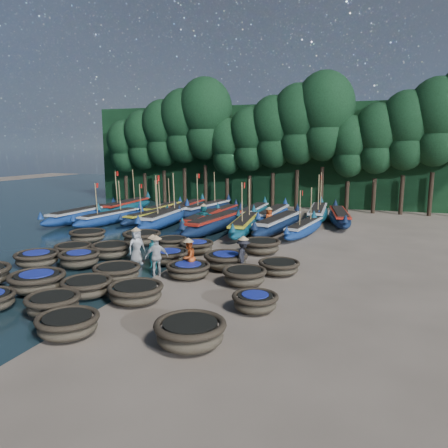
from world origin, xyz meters
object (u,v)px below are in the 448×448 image
(coracle_9, at_px, (255,302))
(coracle_17, at_px, (169,256))
(long_boat_5, at_px, (215,223))
(long_boat_14, at_px, (253,212))
(fisherman_6, at_px, (269,218))
(coracle_15, at_px, (73,250))
(long_boat_2, at_px, (151,216))
(long_boat_11, at_px, (187,208))
(coracle_3, at_px, (68,324))
(coracle_20, at_px, (88,236))
(coracle_8, at_px, (136,292))
(fisherman_3, at_px, (243,255))
(coracle_10, at_px, (37,258))
(coracle_11, at_px, (79,259))
(coracle_12, at_px, (117,272))
(coracle_14, at_px, (244,276))
(fisherman_4, at_px, (157,256))
(coracle_22, at_px, (172,242))
(fisherman_0, at_px, (137,246))
(long_boat_17, at_px, (340,217))
(long_boat_3, at_px, (166,218))
(fisherman_2, at_px, (189,257))
(coracle_23, at_px, (197,247))
(long_boat_4, at_px, (202,220))
(coracle_4, at_px, (190,332))
(coracle_13, at_px, (188,270))
(long_boat_1, at_px, (110,217))
(coracle_24, at_px, (261,246))
(long_boat_6, at_px, (244,225))
(long_boat_10, at_px, (163,209))
(long_boat_7, at_px, (278,224))
(long_boat_15, at_px, (273,215))
(long_boat_16, at_px, (318,213))
(long_boat_0, at_px, (81,215))
(long_boat_13, at_px, (221,213))
(coracle_16, at_px, (111,250))
(long_boat_12, at_px, (206,209))
(long_boat_9, at_px, (126,207))
(coracle_18, at_px, (226,260))
(coracle_21, at_px, (142,238))
(long_boat_8, at_px, (304,228))
(fisherman_1, at_px, (153,250))
(coracle_2, at_px, (53,304))

(coracle_9, xyz_separation_m, coracle_17, (-5.83, 4.89, 0.02))
(long_boat_5, relative_size, long_boat_14, 1.08)
(fisherman_6, bearing_deg, coracle_15, 173.36)
(long_boat_2, bearing_deg, long_boat_11, 89.54)
(coracle_3, relative_size, fisherman_6, 1.13)
(coracle_20, bearing_deg, coracle_8, -45.35)
(long_boat_2, height_order, fisherman_3, long_boat_2)
(coracle_10, distance_m, coracle_11, 2.17)
(coracle_12, xyz_separation_m, coracle_14, (5.52, 1.24, 0.02))
(long_boat_2, height_order, fisherman_4, long_boat_2)
(coracle_22, height_order, long_boat_5, long_boat_5)
(fisherman_0, bearing_deg, coracle_22, 29.30)
(long_boat_17, bearing_deg, long_boat_3, -167.33)
(coracle_10, bearing_deg, long_boat_5, 65.40)
(coracle_3, relative_size, fisherman_2, 1.06)
(coracle_23, xyz_separation_m, fisherman_6, (2.15, 8.26, 0.45))
(long_boat_4, height_order, long_boat_17, long_boat_17)
(coracle_4, bearing_deg, fisherman_2, 113.98)
(coracle_4, xyz_separation_m, long_boat_14, (-4.43, 23.20, 0.08))
(coracle_13, bearing_deg, long_boat_1, 136.20)
(fisherman_0, bearing_deg, long_boat_17, 2.40)
(coracle_12, distance_m, long_boat_17, 19.84)
(coracle_24, relative_size, long_boat_6, 0.27)
(long_boat_3, relative_size, long_boat_10, 1.25)
(coracle_20, xyz_separation_m, long_boat_7, (10.56, 7.12, 0.18))
(long_boat_15, distance_m, long_boat_16, 3.67)
(coracle_13, relative_size, long_boat_14, 0.30)
(long_boat_0, relative_size, long_boat_13, 1.21)
(long_boat_15, bearing_deg, long_boat_0, -157.71)
(coracle_17, xyz_separation_m, long_boat_2, (-6.77, 10.60, 0.09))
(long_boat_5, bearing_deg, coracle_11, -98.47)
(long_boat_11, bearing_deg, coracle_16, -81.70)
(coracle_15, distance_m, long_boat_13, 15.07)
(long_boat_4, bearing_deg, fisherman_2, -72.61)
(long_boat_14, bearing_deg, coracle_9, -74.08)
(coracle_16, bearing_deg, long_boat_7, 55.72)
(long_boat_12, bearing_deg, coracle_12, -71.35)
(long_boat_9, bearing_deg, coracle_18, -46.60)
(coracle_24, height_order, long_boat_17, long_boat_17)
(coracle_21, height_order, long_boat_3, long_boat_3)
(long_boat_8, bearing_deg, coracle_12, -107.18)
(fisherman_0, bearing_deg, coracle_8, -117.85)
(coracle_4, xyz_separation_m, fisherman_1, (-5.14, 7.34, 0.42))
(long_boat_11, bearing_deg, coracle_20, -95.98)
(coracle_22, relative_size, fisherman_1, 1.21)
(long_boat_16, xyz_separation_m, fisherman_0, (-7.01, -16.28, 0.35))
(coracle_2, distance_m, coracle_16, 8.05)
(coracle_20, height_order, long_boat_6, long_boat_6)
(coracle_23, bearing_deg, long_boat_10, 124.38)
(coracle_8, height_order, long_boat_6, long_boat_6)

